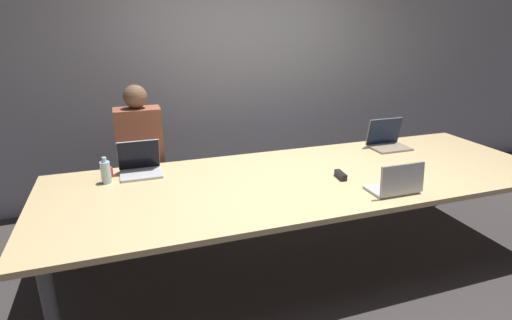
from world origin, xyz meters
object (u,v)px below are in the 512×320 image
Objects in this scene: laptop_far_right at (387,139)px; laptop_near_midright at (397,184)px; cup_far_left at (108,172)px; bottle_far_left at (106,172)px; person_far_left at (142,165)px; laptop_far_left at (140,164)px; stapler at (341,175)px.

laptop_far_right is 1.15m from laptop_near_midright.
cup_far_left is 0.13m from bottle_far_left.
person_far_left is 0.65m from bottle_far_left.
cup_far_left is 0.22× the size of laptop_far_right.
person_far_left is at bearing 168.17° from laptop_far_right.
person_far_left reaches higher than bottle_far_left.
laptop_near_midright is (1.97, -0.89, -0.02)m from bottle_far_left.
laptop_far_left is 0.29m from bottle_far_left.
cup_far_left is at bearing -179.71° from laptop_far_left.
laptop_near_midright reaches higher than stapler.
bottle_far_left is at bearing -178.32° from laptop_far_right.
laptop_far_left is at bearing 178.85° from laptop_far_right.
laptop_far_left is 0.94× the size of laptop_near_midright.
laptop_near_midright reaches higher than bottle_far_left.
laptop_far_right is at bearing -122.87° from laptop_near_midright.
person_far_left is 3.92× the size of laptop_far_right.
laptop_far_right is (2.34, -0.05, 0.00)m from laptop_far_left.
laptop_far_left is 2.15× the size of stapler.
cup_far_left is 0.39× the size of bottle_far_left.
person_far_left is 0.53m from cup_far_left.
bottle_far_left reaches higher than stapler.
laptop_far_right is 1.04× the size of laptop_near_midright.
stapler is (1.46, -1.06, 0.11)m from person_far_left.
person_far_left is at bearing 57.52° from cup_far_left.
laptop_far_left is at bearing 25.46° from bottle_far_left.
laptop_near_midright reaches higher than cup_far_left.
laptop_far_left is 4.10× the size of cup_far_left.
laptop_far_right is at bearing -1.01° from cup_far_left.
stapler is at bearing -60.18° from laptop_near_midright.
stapler is at bearing -22.70° from laptop_far_left.
laptop_far_left is at bearing -30.62° from laptop_near_midright.
bottle_far_left is 0.57× the size of laptop_far_right.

